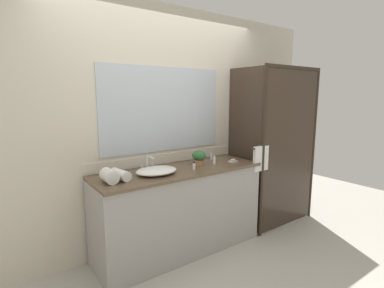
# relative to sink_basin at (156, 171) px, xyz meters

# --- Properties ---
(ground_plane) EXTENTS (8.00, 8.00, 0.00)m
(ground_plane) POSITION_rel_sink_basin_xyz_m (0.29, 0.02, -0.93)
(ground_plane) COLOR #B7B2A8
(wall_back_with_mirror) EXTENTS (4.40, 0.06, 2.60)m
(wall_back_with_mirror) POSITION_rel_sink_basin_xyz_m (0.29, 0.37, 0.37)
(wall_back_with_mirror) COLOR beige
(wall_back_with_mirror) RESTS_ON ground_plane
(vanity_cabinet) EXTENTS (1.80, 0.58, 0.90)m
(vanity_cabinet) POSITION_rel_sink_basin_xyz_m (0.29, 0.03, -0.48)
(vanity_cabinet) COLOR #9E9993
(vanity_cabinet) RESTS_ON ground_plane
(shower_enclosure) EXTENTS (1.20, 0.59, 2.00)m
(shower_enclosure) POSITION_rel_sink_basin_xyz_m (1.57, -0.17, 0.09)
(shower_enclosure) COLOR #2D2319
(shower_enclosure) RESTS_ON ground_plane
(sink_basin) EXTENTS (0.41, 0.32, 0.07)m
(sink_basin) POSITION_rel_sink_basin_xyz_m (0.00, 0.00, 0.00)
(sink_basin) COLOR white
(sink_basin) RESTS_ON vanity_cabinet
(faucet) EXTENTS (0.17, 0.16, 0.15)m
(faucet) POSITION_rel_sink_basin_xyz_m (0.00, 0.18, 0.02)
(faucet) COLOR silver
(faucet) RESTS_ON vanity_cabinet
(potted_plant) EXTENTS (0.15, 0.15, 0.16)m
(potted_plant) POSITION_rel_sink_basin_xyz_m (0.56, 0.06, 0.06)
(potted_plant) COLOR #B77A51
(potted_plant) RESTS_ON vanity_cabinet
(soap_dish) EXTENTS (0.10, 0.07, 0.04)m
(soap_dish) POSITION_rel_sink_basin_xyz_m (0.97, -0.05, -0.02)
(soap_dish) COLOR silver
(soap_dish) RESTS_ON vanity_cabinet
(amenity_bottle_shampoo) EXTENTS (0.02, 0.02, 0.09)m
(amenity_bottle_shampoo) POSITION_rel_sink_basin_xyz_m (0.84, 0.19, 0.01)
(amenity_bottle_shampoo) COLOR silver
(amenity_bottle_shampoo) RESTS_ON vanity_cabinet
(amenity_bottle_body_wash) EXTENTS (0.03, 0.03, 0.09)m
(amenity_bottle_body_wash) POSITION_rel_sink_basin_xyz_m (0.39, -0.08, 0.01)
(amenity_bottle_body_wash) COLOR white
(amenity_bottle_body_wash) RESTS_ON vanity_cabinet
(amenity_bottle_lotion) EXTENTS (0.03, 0.03, 0.09)m
(amenity_bottle_lotion) POSITION_rel_sink_basin_xyz_m (0.72, -0.01, 0.01)
(amenity_bottle_lotion) COLOR white
(amenity_bottle_lotion) RESTS_ON vanity_cabinet
(rolled_towel_near_edge) EXTENTS (0.12, 0.19, 0.12)m
(rolled_towel_near_edge) POSITION_rel_sink_basin_xyz_m (-0.47, -0.02, 0.03)
(rolled_towel_near_edge) COLOR white
(rolled_towel_near_edge) RESTS_ON vanity_cabinet
(rolled_towel_middle) EXTENTS (0.14, 0.24, 0.10)m
(rolled_towel_middle) POSITION_rel_sink_basin_xyz_m (-0.36, 0.01, 0.02)
(rolled_towel_middle) COLOR white
(rolled_towel_middle) RESTS_ON vanity_cabinet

